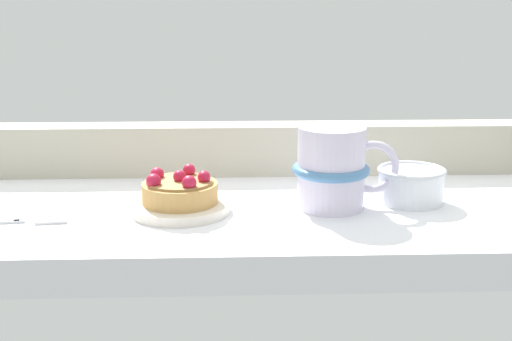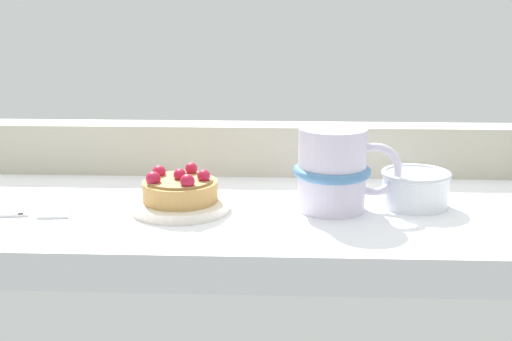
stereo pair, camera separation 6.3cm
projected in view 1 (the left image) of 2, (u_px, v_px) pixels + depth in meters
The scene contains 6 objects.
ground_plane at pixel (217, 220), 82.80cm from camera, with size 88.59×33.76×4.02cm, color white.
window_rail_back at pixel (219, 149), 95.37cm from camera, with size 86.82×4.88×6.85cm, color #B2AD99.
dessert_plate at pixel (180, 207), 79.27cm from camera, with size 11.45×11.45×1.15cm.
raspberry_tart at pixel (180, 190), 78.72cm from camera, with size 8.64×8.64×3.86cm.
coffee_mug at pixel (333, 168), 79.91cm from camera, with size 12.49×9.00×9.63cm.
sugar_bowl at pixel (412, 185), 82.09cm from camera, with size 8.14×8.14×4.23cm.
Camera 1 is at (1.65, -78.67, 24.83)cm, focal length 48.53 mm.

